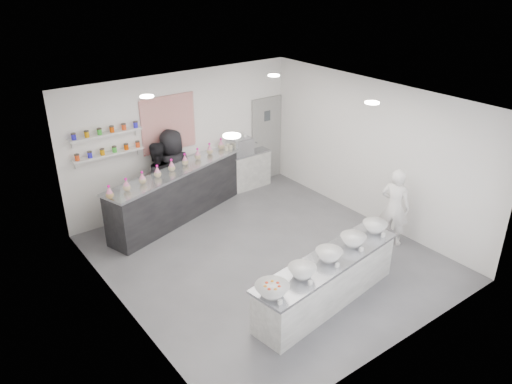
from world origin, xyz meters
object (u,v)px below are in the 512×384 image
woman_prep (395,207)px  staff_right (173,172)px  back_bar (180,192)px  staff_left (158,181)px  espresso_ledge (247,171)px  prep_counter (327,281)px  espresso_machine (241,147)px

woman_prep → staff_right: size_ratio=0.83×
back_bar → staff_left: (-0.39, 0.25, 0.29)m
espresso_ledge → prep_counter: bearing=-109.8°
prep_counter → espresso_machine: bearing=64.3°
back_bar → staff_left: 0.55m
staff_left → staff_right: (0.38, 0.00, 0.10)m
espresso_ledge → woman_prep: 3.92m
espresso_ledge → espresso_machine: espresso_machine is taller
woman_prep → staff_right: (-2.78, 3.72, 0.17)m
prep_counter → espresso_machine: size_ratio=5.64×
prep_counter → back_bar: back_bar is taller
prep_counter → woman_prep: woman_prep is taller
staff_left → espresso_machine: bearing=-167.2°
staff_right → woman_prep: bearing=128.5°
back_bar → espresso_ledge: size_ratio=3.01×
espresso_machine → prep_counter: bearing=-107.8°
espresso_ledge → staff_right: bearing=-177.0°
espresso_machine → woman_prep: woman_prep is taller
back_bar → woman_prep: size_ratio=2.32×
prep_counter → staff_right: staff_right is taller
staff_left → prep_counter: bearing=110.7°
back_bar → woman_prep: (2.78, -3.47, 0.22)m
espresso_machine → staff_left: bearing=-177.3°
espresso_machine → staff_right: staff_right is taller
espresso_machine → woman_prep: bearing=-76.3°
staff_right → staff_left: bearing=1.7°
prep_counter → staff_right: bearing=87.8°
prep_counter → woman_prep: bearing=6.4°
back_bar → espresso_machine: (1.84, 0.36, 0.54)m
prep_counter → staff_left: size_ratio=1.73×
espresso_ledge → staff_left: staff_left is taller
back_bar → espresso_ledge: bearing=-7.3°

